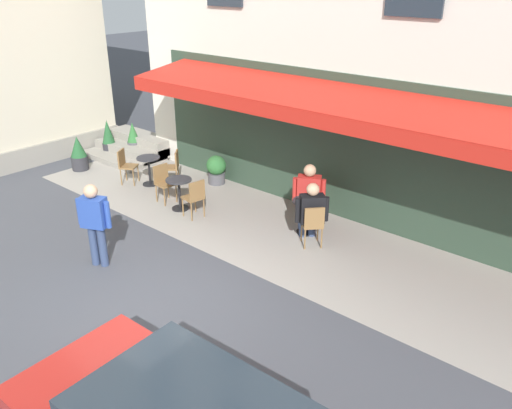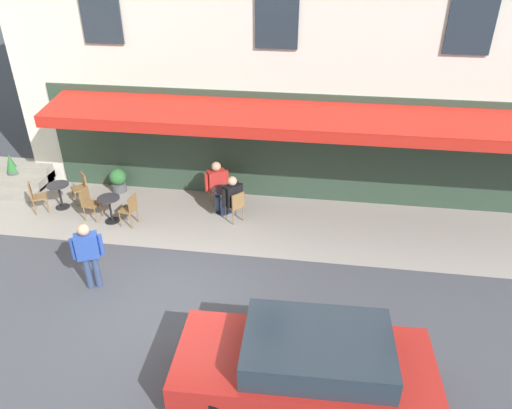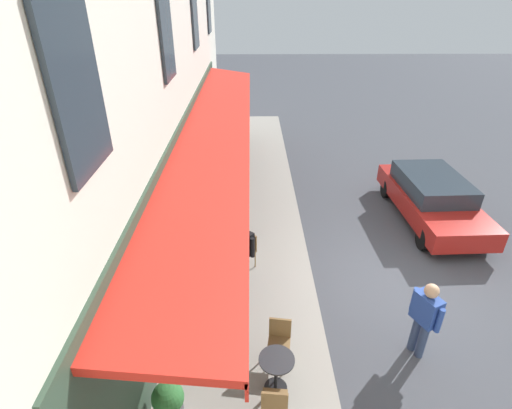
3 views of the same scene
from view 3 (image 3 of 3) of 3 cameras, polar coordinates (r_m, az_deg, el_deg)
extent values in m
plane|color=#42444C|center=(9.78, 19.29, -11.21)|extent=(70.00, 70.00, 0.00)
cube|color=gray|center=(11.85, -1.33, -1.59)|extent=(20.50, 3.20, 0.01)
cube|color=#2D4233|center=(11.02, -9.66, 4.85)|extent=(16.00, 0.06, 3.20)
cube|color=red|center=(10.47, -5.71, 11.16)|extent=(15.00, 1.70, 0.36)
cube|color=red|center=(10.51, -1.06, 10.04)|extent=(15.00, 0.04, 0.28)
cube|color=#232D38|center=(18.02, -6.90, 26.32)|extent=(1.10, 0.06, 1.70)
cube|color=#232D38|center=(13.39, -8.91, 25.21)|extent=(1.10, 0.06, 1.70)
cube|color=#232D38|center=(8.79, -12.93, 22.86)|extent=(1.10, 0.06, 1.70)
cube|color=#232D38|center=(4.36, -24.57, 15.01)|extent=(1.10, 0.06, 1.70)
cylinder|color=black|center=(9.49, -3.85, -10.56)|extent=(0.40, 0.40, 0.03)
cylinder|color=black|center=(9.27, -3.92, -8.92)|extent=(0.06, 0.06, 0.72)
cylinder|color=#2D2D33|center=(9.05, -4.00, -7.06)|extent=(0.60, 0.60, 0.03)
cylinder|color=olive|center=(9.66, -3.00, -8.10)|extent=(0.03, 0.03, 0.45)
cylinder|color=olive|center=(9.47, -1.51, -8.95)|extent=(0.03, 0.03, 0.45)
cylinder|color=olive|center=(9.85, -1.60, -7.21)|extent=(0.03, 0.03, 0.45)
cylinder|color=olive|center=(9.67, -0.12, -8.02)|extent=(0.03, 0.03, 0.45)
cube|color=olive|center=(9.52, -1.58, -6.89)|extent=(0.57, 0.57, 0.04)
cube|color=olive|center=(9.49, -0.85, -5.29)|extent=(0.30, 0.32, 0.42)
cylinder|color=olive|center=(9.12, -5.55, -10.90)|extent=(0.03, 0.03, 0.45)
cylinder|color=olive|center=(9.36, -6.48, -9.72)|extent=(0.03, 0.03, 0.45)
cylinder|color=olive|center=(9.02, -7.53, -11.57)|extent=(0.03, 0.03, 0.45)
cylinder|color=olive|center=(9.26, -8.41, -10.36)|extent=(0.03, 0.03, 0.45)
cube|color=olive|center=(9.03, -7.09, -9.44)|extent=(0.55, 0.55, 0.04)
cube|color=olive|center=(8.84, -8.25, -8.63)|extent=(0.37, 0.24, 0.42)
cylinder|color=black|center=(7.47, 2.88, -25.14)|extent=(0.40, 0.40, 0.03)
cylinder|color=black|center=(7.19, 2.95, -23.54)|extent=(0.06, 0.06, 0.72)
cylinder|color=#2D2D33|center=(6.90, 3.04, -21.66)|extent=(0.60, 0.60, 0.03)
cylinder|color=olive|center=(7.54, 1.81, -21.76)|extent=(0.03, 0.03, 0.45)
cylinder|color=olive|center=(7.53, 4.58, -21.97)|extent=(0.03, 0.03, 0.45)
cylinder|color=olive|center=(7.76, 2.09, -19.82)|extent=(0.03, 0.03, 0.45)
cylinder|color=olive|center=(7.75, 4.75, -20.02)|extent=(0.03, 0.03, 0.45)
cube|color=olive|center=(7.46, 3.36, -19.68)|extent=(0.45, 0.45, 0.04)
cube|color=olive|center=(7.41, 3.54, -17.47)|extent=(0.10, 0.40, 0.42)
cylinder|color=olive|center=(7.08, 4.31, -26.71)|extent=(0.03, 0.03, 0.45)
cylinder|color=olive|center=(7.09, 1.23, -26.57)|extent=(0.03, 0.03, 0.45)
cube|color=olive|center=(6.78, 2.75, -26.68)|extent=(0.44, 0.44, 0.04)
cube|color=olive|center=(6.49, 2.72, -26.86)|extent=(0.08, 0.40, 0.42)
cylinder|color=navy|center=(9.48, -3.66, -8.87)|extent=(0.15, 0.15, 0.47)
cylinder|color=navy|center=(9.42, -2.97, -7.18)|extent=(0.36, 0.35, 0.16)
cylinder|color=navy|center=(9.38, -2.84, -9.35)|extent=(0.15, 0.15, 0.47)
cylinder|color=navy|center=(9.32, -2.13, -7.64)|extent=(0.36, 0.35, 0.16)
cube|color=black|center=(9.30, -1.86, -5.51)|extent=(0.53, 0.54, 0.58)
sphere|color=tan|center=(9.07, -1.90, -3.33)|extent=(0.26, 0.26, 0.26)
cylinder|color=black|center=(9.48, -3.14, -4.91)|extent=(0.10, 0.10, 0.51)
cylinder|color=black|center=(9.15, -0.52, -6.29)|extent=(0.10, 0.10, 0.51)
cylinder|color=navy|center=(9.24, -4.34, -10.11)|extent=(0.16, 0.16, 0.47)
cylinder|color=navy|center=(9.02, -5.43, -9.22)|extent=(0.33, 0.40, 0.17)
cylinder|color=navy|center=(9.38, -4.90, -9.45)|extent=(0.16, 0.16, 0.47)
cylinder|color=navy|center=(9.16, -5.98, -8.55)|extent=(0.33, 0.40, 0.17)
cube|color=red|center=(8.85, -6.86, -7.68)|extent=(0.58, 0.50, 0.61)
sphere|color=tan|center=(8.59, -7.03, -5.34)|extent=(0.27, 0.27, 0.27)
cylinder|color=red|center=(8.64, -5.99, -8.83)|extent=(0.11, 0.11, 0.54)
cylinder|color=red|center=(9.09, -7.67, -6.76)|extent=(0.11, 0.11, 0.54)
cylinder|color=navy|center=(8.19, 23.12, -17.73)|extent=(0.15, 0.15, 0.81)
cylinder|color=navy|center=(8.26, 22.16, -16.96)|extent=(0.15, 0.15, 0.81)
cube|color=#28479E|center=(7.76, 23.63, -13.77)|extent=(0.54, 0.45, 0.58)
sphere|color=tan|center=(7.50, 24.27, -11.42)|extent=(0.25, 0.25, 0.25)
cylinder|color=#28479E|center=(7.65, 25.20, -15.06)|extent=(0.10, 0.10, 0.51)
cylinder|color=#28479E|center=(7.90, 22.08, -12.69)|extent=(0.10, 0.10, 0.51)
sphere|color=#2D6B33|center=(6.91, -12.75, -25.78)|extent=(0.51, 0.51, 0.51)
cube|color=#A81E19|center=(12.48, 24.24, 0.31)|extent=(4.36, 1.94, 0.55)
cube|color=#232D38|center=(12.42, 24.35, 2.84)|extent=(2.46, 1.68, 0.48)
cylinder|color=black|center=(11.16, 23.26, -4.63)|extent=(0.60, 0.20, 0.60)
cylinder|color=black|center=(11.93, 30.22, -4.15)|extent=(0.60, 0.20, 0.60)
cylinder|color=black|center=(13.45, 18.47, 2.21)|extent=(0.60, 0.20, 0.60)
cylinder|color=black|center=(14.10, 24.57, 2.26)|extent=(0.60, 0.20, 0.60)
camera|label=1|loc=(15.02, 32.40, 21.51)|focal=36.44mm
camera|label=2|loc=(14.67, 51.99, 22.60)|focal=33.05mm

